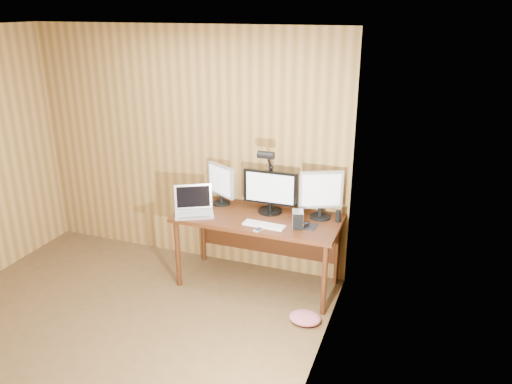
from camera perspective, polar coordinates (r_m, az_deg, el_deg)
The scene contains 14 objects.
room_shell at distance 3.79m, azimuth -21.94°, elevation -2.98°, with size 4.00×4.00×4.00m.
desk at distance 4.94m, azimuth 0.48°, elevation -3.78°, with size 1.60×0.70×0.75m.
monitor_center at distance 4.85m, azimuth 1.64°, elevation 0.10°, with size 0.54×0.24×0.42m.
monitor_left at distance 5.05m, azimuth -4.03°, elevation 0.98°, with size 0.34×0.21×0.42m.
monitor_right at distance 4.74m, azimuth 7.44°, elevation -0.12°, with size 0.39×0.21×0.47m.
laptop at distance 4.93m, azimuth -7.12°, elevation -1.66°, with size 0.46×0.43×0.26m.
keyboard at distance 4.62m, azimuth 0.91°, elevation -3.78°, with size 0.40×0.14×0.02m.
mousepad at distance 4.64m, azimuth 5.64°, elevation -3.88°, with size 0.21×0.17×0.00m, color black.
mouse at distance 4.63m, azimuth 5.65°, elevation -3.64°, with size 0.07×0.11×0.04m, color black.
hard_drive at distance 4.59m, azimuth 4.79°, elevation -3.12°, with size 0.13×0.16×0.16m.
phone at distance 4.53m, azimuth 0.31°, elevation -4.34°, with size 0.08×0.12×0.01m.
speaker at distance 4.75m, azimuth 9.39°, elevation -2.74°, with size 0.05×0.05×0.12m, color black.
desk_lamp at distance 4.77m, azimuth 1.41°, elevation 2.36°, with size 0.16×0.23×0.69m.
fabric_pile at distance 4.61m, azimuth 5.61°, elevation -14.14°, with size 0.29×0.24×0.09m, color #B15664, non-canonical shape.
Camera 1 is at (2.42, -2.54, 2.67)m, focal length 35.00 mm.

